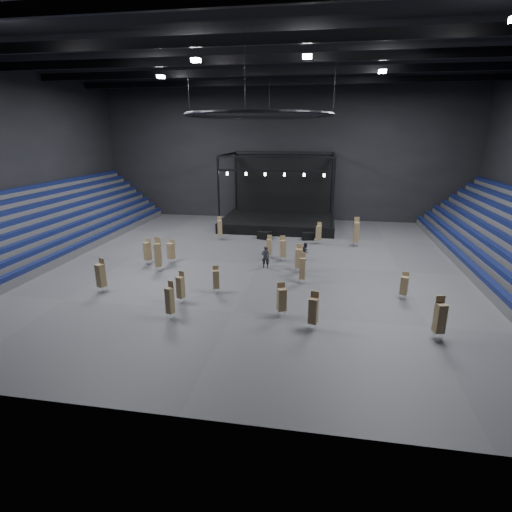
% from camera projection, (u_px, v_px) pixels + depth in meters
% --- Properties ---
extents(floor, '(50.00, 50.00, 0.00)m').
position_uv_depth(floor, '(259.00, 264.00, 36.78)').
color(floor, '#414143').
rests_on(floor, ground).
extents(ceiling, '(50.00, 42.00, 0.20)m').
position_uv_depth(ceiling, '(259.00, 48.00, 31.46)').
color(ceiling, black).
rests_on(ceiling, wall_back).
extents(wall_back, '(50.00, 0.20, 18.00)m').
position_uv_depth(wall_back, '(284.00, 153.00, 53.89)').
color(wall_back, black).
rests_on(wall_back, ground).
extents(wall_front, '(50.00, 0.20, 18.00)m').
position_uv_depth(wall_front, '(165.00, 208.00, 14.35)').
color(wall_front, black).
rests_on(wall_front, ground).
extents(wall_left, '(0.20, 42.00, 18.00)m').
position_uv_depth(wall_left, '(2.00, 161.00, 38.16)').
color(wall_left, black).
rests_on(wall_left, ground).
extents(bleachers_left, '(7.20, 40.00, 6.40)m').
position_uv_depth(bleachers_left, '(34.00, 236.00, 39.98)').
color(bleachers_left, '#454547').
rests_on(bleachers_left, floor).
extents(stage, '(14.00, 10.00, 9.20)m').
position_uv_depth(stage, '(279.00, 215.00, 51.64)').
color(stage, black).
rests_on(stage, floor).
extents(truss_ring, '(12.30, 12.30, 5.15)m').
position_uv_depth(truss_ring, '(259.00, 115.00, 32.94)').
color(truss_ring, black).
rests_on(truss_ring, ceiling).
extents(roof_girders, '(49.00, 30.35, 0.70)m').
position_uv_depth(roof_girders, '(259.00, 59.00, 31.69)').
color(roof_girders, black).
rests_on(roof_girders, ceiling).
extents(floodlights, '(28.60, 16.60, 0.25)m').
position_uv_depth(floodlights, '(250.00, 58.00, 28.11)').
color(floodlights, white).
rests_on(floodlights, roof_girders).
extents(flight_case_left, '(1.44, 1.09, 0.86)m').
position_uv_depth(flight_case_left, '(263.00, 235.00, 45.33)').
color(flight_case_left, black).
rests_on(flight_case_left, floor).
extents(flight_case_mid, '(1.25, 0.88, 0.75)m').
position_uv_depth(flight_case_mid, '(267.00, 235.00, 45.82)').
color(flight_case_mid, black).
rests_on(flight_case_mid, floor).
extents(flight_case_right, '(1.42, 0.97, 0.86)m').
position_uv_depth(flight_case_right, '(308.00, 236.00, 44.95)').
color(flight_case_right, black).
rests_on(flight_case_right, floor).
extents(chair_stack_0, '(0.58, 0.58, 2.11)m').
position_uv_depth(chair_stack_0, '(216.00, 279.00, 29.93)').
color(chair_stack_0, silver).
rests_on(chair_stack_0, floor).
extents(chair_stack_1, '(0.59, 0.59, 3.12)m').
position_uv_depth(chair_stack_1, '(356.00, 232.00, 42.16)').
color(chair_stack_1, silver).
rests_on(chair_stack_1, floor).
extents(chair_stack_2, '(0.59, 0.59, 2.52)m').
position_uv_depth(chair_stack_2, '(299.00, 258.00, 34.25)').
color(chair_stack_2, silver).
rests_on(chair_stack_2, floor).
extents(chair_stack_3, '(0.60, 0.60, 2.99)m').
position_uv_depth(chair_stack_3, '(158.00, 254.00, 34.58)').
color(chair_stack_3, silver).
rests_on(chair_stack_3, floor).
extents(chair_stack_4, '(0.61, 0.61, 2.05)m').
position_uv_depth(chair_stack_4, '(404.00, 285.00, 28.75)').
color(chair_stack_4, silver).
rests_on(chair_stack_4, floor).
extents(chair_stack_5, '(0.66, 0.66, 2.65)m').
position_uv_depth(chair_stack_5, '(440.00, 317.00, 23.05)').
color(chair_stack_5, silver).
rests_on(chair_stack_5, floor).
extents(chair_stack_6, '(0.57, 0.57, 2.32)m').
position_uv_depth(chair_stack_6, '(181.00, 287.00, 28.15)').
color(chair_stack_6, silver).
rests_on(chair_stack_6, floor).
extents(chair_stack_7, '(0.46, 0.46, 2.26)m').
position_uv_depth(chair_stack_7, '(269.00, 246.00, 38.20)').
color(chair_stack_7, silver).
rests_on(chair_stack_7, floor).
extents(chair_stack_8, '(0.47, 0.47, 2.54)m').
position_uv_depth(chair_stack_8, '(302.00, 268.00, 31.77)').
color(chair_stack_8, silver).
rests_on(chair_stack_8, floor).
extents(chair_stack_9, '(0.68, 0.68, 2.24)m').
position_uv_depth(chair_stack_9, '(171.00, 250.00, 36.79)').
color(chair_stack_9, silver).
rests_on(chair_stack_9, floor).
extents(chair_stack_10, '(0.57, 0.57, 2.53)m').
position_uv_depth(chair_stack_10, '(170.00, 300.00, 25.73)').
color(chair_stack_10, silver).
rests_on(chair_stack_10, floor).
extents(chair_stack_11, '(0.65, 0.65, 2.43)m').
position_uv_depth(chair_stack_11, '(283.00, 248.00, 37.30)').
color(chair_stack_11, silver).
rests_on(chair_stack_11, floor).
extents(chair_stack_12, '(0.61, 0.61, 2.44)m').
position_uv_depth(chair_stack_12, '(313.00, 310.00, 24.25)').
color(chair_stack_12, silver).
rests_on(chair_stack_12, floor).
extents(chair_stack_13, '(0.60, 0.60, 2.66)m').
position_uv_depth(chair_stack_13, '(220.00, 228.00, 44.86)').
color(chair_stack_13, silver).
rests_on(chair_stack_13, floor).
extents(chair_stack_14, '(0.70, 0.70, 2.64)m').
position_uv_depth(chair_stack_14, '(101.00, 275.00, 29.97)').
color(chair_stack_14, silver).
rests_on(chair_stack_14, floor).
extents(chair_stack_15, '(0.69, 0.69, 2.49)m').
position_uv_depth(chair_stack_15, '(147.00, 251.00, 36.35)').
color(chair_stack_15, silver).
rests_on(chair_stack_15, floor).
extents(chair_stack_16, '(0.70, 0.70, 2.32)m').
position_uv_depth(chair_stack_16, '(282.00, 299.00, 25.98)').
color(chair_stack_16, silver).
rests_on(chair_stack_16, floor).
extents(chair_stack_17, '(0.62, 0.62, 2.40)m').
position_uv_depth(chair_stack_17, '(319.00, 233.00, 43.11)').
color(chair_stack_17, silver).
rests_on(chair_stack_17, floor).
extents(man_center, '(0.82, 0.63, 2.01)m').
position_uv_depth(man_center, '(266.00, 257.00, 35.53)').
color(man_center, black).
rests_on(man_center, floor).
extents(crew_member, '(0.91, 1.02, 1.74)m').
position_uv_depth(crew_member, '(306.00, 251.00, 37.66)').
color(crew_member, black).
rests_on(crew_member, floor).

